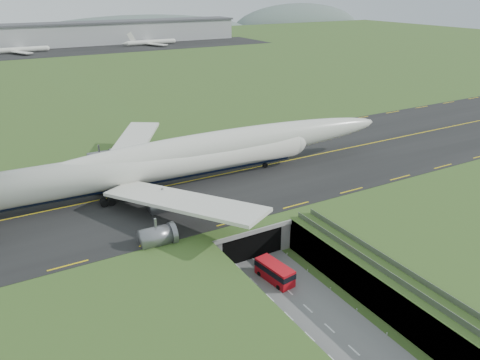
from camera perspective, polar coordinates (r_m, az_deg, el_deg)
ground at (r=78.53m, az=4.64°, el=-12.35°), size 900.00×900.00×0.00m
airfield_deck at (r=76.86m, az=4.71°, el=-10.51°), size 800.00×800.00×6.00m
trench_road at (r=73.66m, az=8.02°, el=-15.11°), size 12.00×75.00×0.20m
taxiway at (r=101.10m, az=-5.76°, el=-0.09°), size 800.00×44.00×0.18m
tunnel_portal at (r=88.98m, az=-1.34°, el=-5.25°), size 17.00×22.30×6.00m
guideway at (r=70.79m, az=21.48°, el=-13.20°), size 3.00×53.00×7.05m
jumbo_jet at (r=97.38m, az=-7.72°, el=2.51°), size 103.05×64.71×21.42m
shuttle_tram at (r=78.04m, az=4.26°, el=-11.13°), size 3.67×7.55×2.97m
cargo_terminal at (r=355.34m, az=-24.57°, el=15.67°), size 320.00×67.00×15.60m
distant_hills at (r=495.62m, az=-18.47°, el=15.84°), size 700.00×91.00×60.00m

